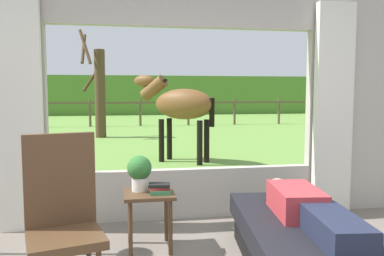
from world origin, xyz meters
name	(u,v)px	position (x,y,z in m)	size (l,w,h in m)	color
back_wall_with_window	(185,106)	(0.00, 2.26, 1.25)	(5.20, 0.12, 2.55)	#ADA599
curtain_panel_left	(19,113)	(-1.69, 2.12, 1.20)	(0.44, 0.10, 2.40)	silver
curtain_panel_right	(333,110)	(1.69, 2.12, 1.20)	(0.44, 0.10, 2.40)	silver
outdoor_pasture_lawn	(142,128)	(0.00, 13.16, 0.01)	(36.00, 21.68, 0.02)	olive
distant_hill_ridge	(134,95)	(0.00, 23.00, 1.20)	(36.00, 2.00, 2.40)	#4F7D2D
recliner_sofa	(303,245)	(0.69, 0.74, 0.22)	(1.10, 1.80, 0.42)	black
reclining_person	(307,209)	(0.69, 0.69, 0.52)	(0.41, 1.44, 0.22)	#B23338
rocking_chair	(63,219)	(-1.09, 0.70, 0.55)	(0.62, 0.78, 1.12)	#4C331E
side_table	(149,202)	(-0.45, 1.41, 0.43)	(0.44, 0.44, 0.52)	#4C331E
potted_plant	(139,171)	(-0.53, 1.47, 0.70)	(0.22, 0.22, 0.32)	silver
book_stack	(160,189)	(-0.36, 1.35, 0.56)	(0.20, 0.17, 0.09)	#337247
horse	(180,105)	(0.43, 5.67, 1.16)	(1.66, 1.36, 1.73)	brown
pasture_tree	(99,90)	(-1.40, 10.29, 1.46)	(0.77, 1.14, 3.26)	#4C3823
pasture_fence_line	(140,108)	(0.00, 14.25, 0.74)	(16.10, 0.10, 1.10)	brown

